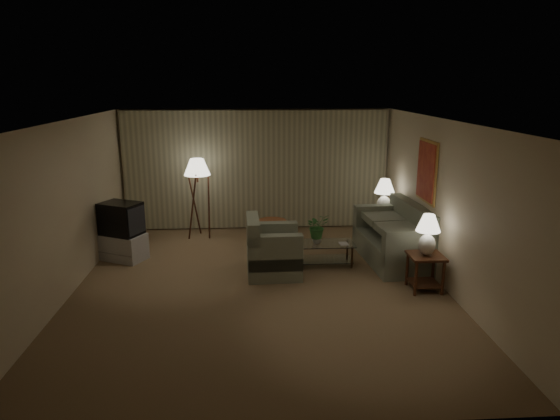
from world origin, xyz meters
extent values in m
plane|color=brown|center=(0.00, 0.00, 0.00)|extent=(7.00, 7.00, 0.00)
cube|color=beige|center=(0.00, 3.50, 1.35)|extent=(6.00, 0.04, 2.70)
cube|color=beige|center=(-3.00, 0.00, 1.35)|extent=(0.04, 7.00, 2.70)
cube|color=beige|center=(3.00, 0.00, 1.35)|extent=(0.04, 7.00, 2.70)
cube|color=white|center=(0.00, 0.00, 2.70)|extent=(6.00, 7.00, 0.04)
cube|color=#B9B48F|center=(0.00, 3.42, 1.35)|extent=(5.85, 0.12, 2.65)
cube|color=#C09143|center=(2.98, 0.80, 1.75)|extent=(0.03, 0.90, 1.10)
cube|color=maroon|center=(2.95, 0.80, 1.75)|extent=(0.02, 0.80, 1.00)
cube|color=gray|center=(2.50, 1.03, 0.23)|extent=(2.09, 1.26, 0.45)
cube|color=gray|center=(0.26, 0.55, 0.21)|extent=(1.02, 0.97, 0.43)
cube|color=#32170D|center=(2.65, -0.32, 0.58)|extent=(0.54, 0.54, 0.04)
cube|color=#32170D|center=(2.65, -0.32, 0.12)|extent=(0.46, 0.46, 0.02)
cylinder|color=#32170D|center=(2.43, -0.53, 0.28)|extent=(0.05, 0.05, 0.56)
cylinder|color=#32170D|center=(2.43, -0.10, 0.28)|extent=(0.05, 0.05, 0.56)
cylinder|color=#32170D|center=(2.87, -0.53, 0.28)|extent=(0.05, 0.05, 0.56)
cylinder|color=#32170D|center=(2.87, -0.10, 0.28)|extent=(0.05, 0.05, 0.56)
cube|color=#32170D|center=(2.65, 2.28, 0.58)|extent=(0.45, 0.38, 0.04)
cube|color=#32170D|center=(2.65, 2.28, 0.12)|extent=(0.38, 0.32, 0.02)
cylinder|color=#32170D|center=(2.47, 2.14, 0.28)|extent=(0.05, 0.05, 0.56)
cylinder|color=#32170D|center=(2.47, 2.42, 0.28)|extent=(0.05, 0.05, 0.56)
cylinder|color=#32170D|center=(2.83, 2.14, 0.28)|extent=(0.05, 0.05, 0.56)
cylinder|color=#32170D|center=(2.83, 2.42, 0.28)|extent=(0.05, 0.05, 0.56)
ellipsoid|color=silver|center=(2.65, -0.32, 0.77)|extent=(0.27, 0.27, 0.34)
cylinder|color=silver|center=(2.65, -0.32, 0.98)|extent=(0.03, 0.03, 0.08)
cone|color=white|center=(2.65, -0.32, 1.13)|extent=(0.39, 0.39, 0.27)
ellipsoid|color=silver|center=(2.65, 2.28, 0.79)|extent=(0.30, 0.30, 0.37)
cylinder|color=silver|center=(2.65, 2.28, 1.01)|extent=(0.03, 0.03, 0.08)
cone|color=white|center=(2.65, 2.28, 1.18)|extent=(0.42, 0.42, 0.30)
cube|color=silver|center=(1.22, 0.93, 0.41)|extent=(1.06, 0.58, 0.02)
cube|color=silver|center=(1.22, 0.93, 0.10)|extent=(0.99, 0.50, 0.01)
cylinder|color=#3A2617|center=(0.75, 0.71, 0.20)|extent=(0.04, 0.04, 0.40)
cylinder|color=#3A2617|center=(0.75, 1.15, 0.20)|extent=(0.04, 0.04, 0.40)
cylinder|color=#3A2617|center=(1.68, 0.71, 0.20)|extent=(0.04, 0.04, 0.40)
cylinder|color=#3A2617|center=(1.68, 1.15, 0.20)|extent=(0.04, 0.04, 0.40)
cube|color=#B6B5B8|center=(-2.55, 1.45, 0.25)|extent=(1.21, 1.15, 0.50)
cube|color=black|center=(-2.55, 1.45, 0.80)|extent=(1.11, 1.07, 0.61)
cylinder|color=#32170D|center=(-1.24, 2.78, 1.34)|extent=(0.04, 0.04, 0.25)
cone|color=white|center=(-1.24, 2.78, 1.54)|extent=(0.56, 0.56, 0.35)
cylinder|color=#A36137|center=(0.33, 2.57, 0.20)|extent=(0.62, 0.62, 0.41)
imported|color=silver|center=(1.07, 0.93, 0.50)|extent=(0.20, 0.20, 0.17)
imported|color=#367734|center=(1.07, 0.93, 0.81)|extent=(0.51, 0.48, 0.45)
imported|color=olive|center=(1.47, 0.83, 0.42)|extent=(0.17, 0.22, 0.02)
camera|label=1|loc=(-0.15, -7.67, 3.28)|focal=32.00mm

